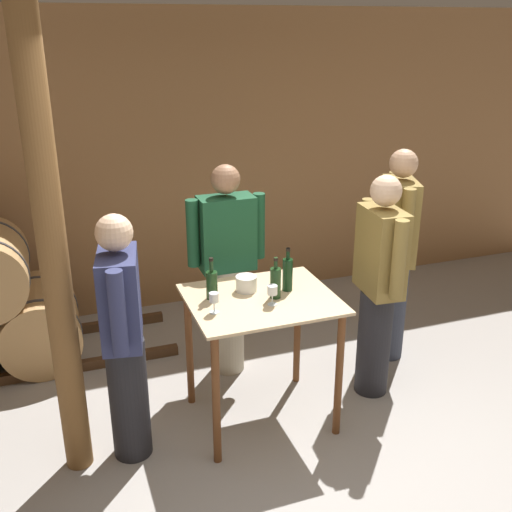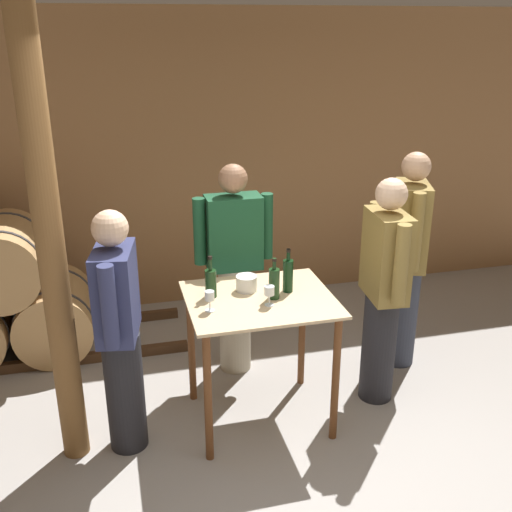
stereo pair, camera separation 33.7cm
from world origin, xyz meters
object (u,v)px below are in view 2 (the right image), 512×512
wooden_post (51,253)px  ice_bucket (247,283)px  wine_glass_near_left (210,297)px  person_host (234,266)px  wine_bottle_center (288,275)px  wine_glass_near_center (269,291)px  wine_bottle_left (274,283)px  wine_bottle_far_left (211,282)px  person_visitor_with_scarf (119,330)px  person_visitor_near_door (407,257)px  person_visitor_bearded (384,289)px

wooden_post → ice_bucket: wooden_post is taller
wine_glass_near_left → person_host: (0.32, 0.78, -0.14)m
person_host → wooden_post: bearing=-148.6°
wine_bottle_center → wine_glass_near_center: wine_bottle_center is taller
wine_bottle_left → wine_bottle_center: wine_bottle_center is taller
wine_bottle_far_left → person_visitor_with_scarf: bearing=-164.3°
wine_glass_near_center → person_visitor_near_door: person_visitor_near_door is taller
person_visitor_near_door → wooden_post: bearing=-168.8°
ice_bucket → person_visitor_with_scarf: size_ratio=0.09×
wooden_post → wine_bottle_left: (1.31, 0.03, -0.33)m
wine_bottle_left → person_visitor_with_scarf: 0.99m
person_host → wine_bottle_center: bearing=-70.3°
wooden_post → person_visitor_with_scarf: bearing=-2.1°
person_visitor_with_scarf → wine_glass_near_center: bearing=-3.0°
wine_glass_near_left → person_visitor_near_door: bearing=18.6°
person_visitor_with_scarf → person_visitor_near_door: 2.22m
wine_glass_near_center → person_visitor_bearded: (0.85, 0.15, -0.14)m
wine_glass_near_left → wine_bottle_center: bearing=16.0°
person_host → person_visitor_with_scarf: 1.15m
wine_glass_near_center → person_host: bearing=93.6°
wine_bottle_center → person_visitor_with_scarf: 1.12m
wine_bottle_far_left → wine_glass_near_center: wine_bottle_far_left is taller
person_visitor_with_scarf → wooden_post: bearing=177.9°
wine_glass_near_left → person_visitor_with_scarf: person_visitor_with_scarf is taller
wine_bottle_far_left → person_host: bearing=64.3°
person_host → person_visitor_bearded: person_host is taller
wooden_post → person_visitor_near_door: bearing=11.2°
wooden_post → wine_bottle_left: bearing=1.3°
person_visitor_bearded → person_visitor_near_door: (0.39, 0.40, 0.04)m
wooden_post → person_visitor_near_door: wooden_post is taller
wine_glass_near_left → person_visitor_bearded: size_ratio=0.08×
wine_bottle_far_left → wine_glass_near_center: 0.39m
person_host → person_visitor_near_door: person_visitor_near_door is taller
person_visitor_near_door → wine_bottle_left: bearing=-158.6°
wine_glass_near_center → person_visitor_bearded: size_ratio=0.08×
wine_bottle_left → person_host: bearing=98.6°
wooden_post → person_visitor_bearded: bearing=2.4°
wine_bottle_far_left → person_visitor_near_door: (1.57, 0.34, -0.11)m
ice_bucket → person_visitor_bearded: size_ratio=0.08×
wine_bottle_center → person_visitor_bearded: 0.70m
person_visitor_with_scarf → person_visitor_near_door: person_visitor_near_door is taller
wine_bottle_left → ice_bucket: bearing=131.2°
wine_bottle_center → person_visitor_with_scarf: (-1.09, -0.12, -0.19)m
wine_glass_near_left → person_host: bearing=67.5°
wine_bottle_center → wine_glass_near_left: wine_bottle_center is taller
person_visitor_bearded → ice_bucket: bearing=173.8°
person_host → person_visitor_with_scarf: bearing=-139.4°
wine_bottle_left → person_visitor_near_door: (1.18, 0.46, -0.12)m
wine_bottle_center → person_visitor_near_door: (1.07, 0.38, -0.13)m
person_visitor_near_door → person_visitor_with_scarf: bearing=-166.8°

